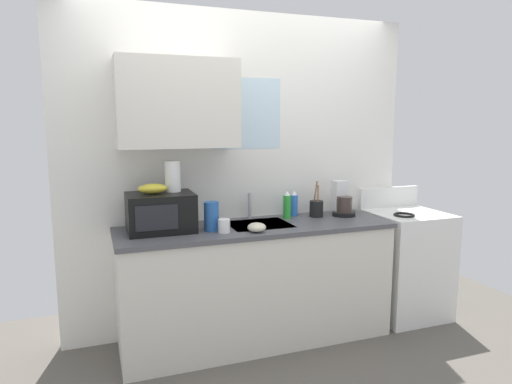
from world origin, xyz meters
TOP-DOWN VIEW (x-y plane):
  - kitchen_wall_assembly at (-0.10, 0.31)m, footprint 2.83×0.42m
  - counter_unit at (0.00, 0.00)m, footprint 2.06×0.63m
  - sink_faucet at (0.03, 0.24)m, footprint 0.03×0.03m
  - stove_range at (1.37, 0.00)m, footprint 0.60×0.60m
  - microwave at (-0.69, 0.05)m, footprint 0.46×0.35m
  - banana_bunch at (-0.74, 0.05)m, footprint 0.20×0.11m
  - paper_towel_roll at (-0.59, 0.10)m, footprint 0.11×0.11m
  - coffee_maker at (0.79, 0.11)m, footprint 0.19×0.21m
  - dish_soap_bottle_green at (0.31, 0.14)m, footprint 0.06×0.06m
  - dish_soap_bottle_blue at (0.41, 0.21)m, footprint 0.06×0.06m
  - cereal_canister at (-0.35, -0.05)m, footprint 0.10×0.10m
  - mug_white at (-0.29, -0.14)m, footprint 0.08×0.08m
  - utensil_crock at (0.56, 0.12)m, footprint 0.11×0.11m
  - small_bowl at (-0.07, -0.20)m, footprint 0.13×0.13m

SIDE VIEW (x-z plane):
  - stove_range at x=1.37m, z-range -0.08..1.00m
  - counter_unit at x=0.00m, z-range 0.01..0.91m
  - small_bowl at x=-0.07m, z-range 0.90..0.96m
  - mug_white at x=-0.29m, z-range 0.90..0.99m
  - utensil_crock at x=0.56m, z-range 0.82..1.12m
  - dish_soap_bottle_blue at x=0.41m, z-range 0.89..1.10m
  - sink_faucet at x=0.03m, z-range 0.90..1.10m
  - cereal_canister at x=-0.35m, z-range 0.90..1.11m
  - dish_soap_bottle_green at x=0.31m, z-range 0.89..1.11m
  - coffee_maker at x=0.79m, z-range 0.86..1.14m
  - microwave at x=-0.69m, z-range 0.90..1.17m
  - banana_bunch at x=-0.74m, z-range 1.17..1.24m
  - paper_towel_roll at x=-0.59m, z-range 1.17..1.39m
  - kitchen_wall_assembly at x=-0.10m, z-range 0.11..2.61m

